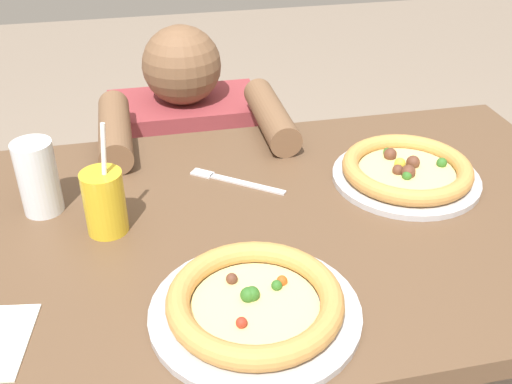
{
  "coord_description": "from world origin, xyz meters",
  "views": [
    {
      "loc": [
        -0.23,
        -0.87,
        1.37
      ],
      "look_at": [
        -0.03,
        0.06,
        0.78
      ],
      "focal_mm": 42.77,
      "sensor_mm": 36.0,
      "label": 1
    }
  ],
  "objects_px": {
    "pizza_far": "(407,171)",
    "fork": "(233,181)",
    "pizza_near": "(255,304)",
    "water_cup_clear": "(38,176)",
    "diner_seated": "(191,206)",
    "drink_cup_colored": "(105,202)"
  },
  "relations": [
    {
      "from": "drink_cup_colored",
      "to": "water_cup_clear",
      "type": "distance_m",
      "value": 0.15
    },
    {
      "from": "drink_cup_colored",
      "to": "water_cup_clear",
      "type": "bearing_deg",
      "value": 141.95
    },
    {
      "from": "pizza_near",
      "to": "drink_cup_colored",
      "type": "relative_size",
      "value": 1.52
    },
    {
      "from": "fork",
      "to": "pizza_near",
      "type": "bearing_deg",
      "value": -95.49
    },
    {
      "from": "pizza_far",
      "to": "diner_seated",
      "type": "height_order",
      "value": "diner_seated"
    },
    {
      "from": "pizza_near",
      "to": "drink_cup_colored",
      "type": "bearing_deg",
      "value": 128.0
    },
    {
      "from": "pizza_near",
      "to": "water_cup_clear",
      "type": "height_order",
      "value": "water_cup_clear"
    },
    {
      "from": "drink_cup_colored",
      "to": "fork",
      "type": "height_order",
      "value": "drink_cup_colored"
    },
    {
      "from": "pizza_far",
      "to": "diner_seated",
      "type": "relative_size",
      "value": 0.31
    },
    {
      "from": "water_cup_clear",
      "to": "diner_seated",
      "type": "relative_size",
      "value": 0.15
    },
    {
      "from": "pizza_near",
      "to": "drink_cup_colored",
      "type": "distance_m",
      "value": 0.33
    },
    {
      "from": "pizza_far",
      "to": "water_cup_clear",
      "type": "distance_m",
      "value": 0.69
    },
    {
      "from": "pizza_near",
      "to": "fork",
      "type": "relative_size",
      "value": 1.78
    },
    {
      "from": "pizza_near",
      "to": "diner_seated",
      "type": "xyz_separation_m",
      "value": [
        -0.01,
        0.81,
        -0.35
      ]
    },
    {
      "from": "fork",
      "to": "diner_seated",
      "type": "height_order",
      "value": "diner_seated"
    },
    {
      "from": "fork",
      "to": "pizza_far",
      "type": "bearing_deg",
      "value": -11.49
    },
    {
      "from": "pizza_far",
      "to": "drink_cup_colored",
      "type": "distance_m",
      "value": 0.58
    },
    {
      "from": "drink_cup_colored",
      "to": "water_cup_clear",
      "type": "height_order",
      "value": "drink_cup_colored"
    },
    {
      "from": "pizza_near",
      "to": "water_cup_clear",
      "type": "bearing_deg",
      "value": 132.22
    },
    {
      "from": "fork",
      "to": "drink_cup_colored",
      "type": "bearing_deg",
      "value": -154.51
    },
    {
      "from": "water_cup_clear",
      "to": "fork",
      "type": "relative_size",
      "value": 0.8
    },
    {
      "from": "pizza_far",
      "to": "fork",
      "type": "height_order",
      "value": "pizza_far"
    }
  ]
}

